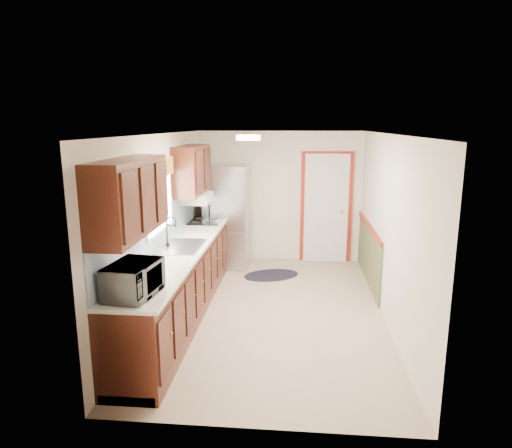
# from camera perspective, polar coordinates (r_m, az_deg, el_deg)

# --- Properties ---
(room_shell) EXTENTS (3.20, 5.20, 2.52)m
(room_shell) POSITION_cam_1_polar(r_m,az_deg,el_deg) (6.04, 2.10, -0.28)
(room_shell) COLOR tan
(room_shell) RESTS_ON ground
(kitchen_run) EXTENTS (0.63, 4.00, 2.20)m
(kitchen_run) POSITION_cam_1_polar(r_m,az_deg,el_deg) (6.05, -9.87, -4.25)
(kitchen_run) COLOR #38150C
(kitchen_run) RESTS_ON ground
(back_wall_trim) EXTENTS (1.12, 2.30, 2.08)m
(back_wall_trim) POSITION_cam_1_polar(r_m,az_deg,el_deg) (8.29, 9.81, 0.85)
(back_wall_trim) COLOR maroon
(back_wall_trim) RESTS_ON ground
(ceiling_fixture) EXTENTS (0.30, 0.30, 0.06)m
(ceiling_fixture) POSITION_cam_1_polar(r_m,az_deg,el_deg) (5.72, -0.97, 10.74)
(ceiling_fixture) COLOR #FFD88C
(ceiling_fixture) RESTS_ON room_shell
(microwave) EXTENTS (0.39, 0.61, 0.39)m
(microwave) POSITION_cam_1_polar(r_m,az_deg,el_deg) (4.44, -15.12, -6.30)
(microwave) COLOR white
(microwave) RESTS_ON kitchen_run
(refrigerator) EXTENTS (0.77, 0.77, 1.81)m
(refrigerator) POSITION_cam_1_polar(r_m,az_deg,el_deg) (8.19, -3.60, 1.00)
(refrigerator) COLOR #B7B7BC
(refrigerator) RESTS_ON ground
(rug) EXTENTS (1.12, 0.95, 0.01)m
(rug) POSITION_cam_1_polar(r_m,az_deg,el_deg) (7.81, 1.92, -6.40)
(rug) COLOR black
(rug) RESTS_ON ground
(cooktop) EXTENTS (0.51, 0.62, 0.02)m
(cooktop) POSITION_cam_1_polar(r_m,az_deg,el_deg) (7.60, -6.31, 0.39)
(cooktop) COLOR black
(cooktop) RESTS_ON kitchen_run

